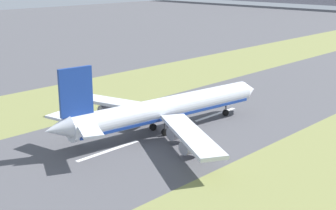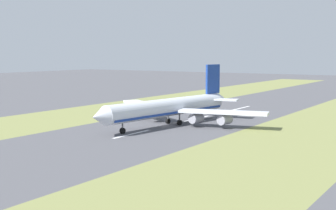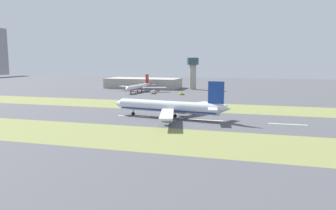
{
  "view_description": "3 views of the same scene",
  "coord_description": "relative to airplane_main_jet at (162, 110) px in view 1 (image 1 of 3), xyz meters",
  "views": [
    {
      "loc": [
        81.13,
        -85.15,
        40.57
      ],
      "look_at": [
        -0.03,
        -1.6,
        7.0
      ],
      "focal_mm": 50.0,
      "sensor_mm": 36.0,
      "label": 1
    },
    {
      "loc": [
        -85.44,
        129.94,
        24.47
      ],
      "look_at": [
        -0.03,
        -1.6,
        7.0
      ],
      "focal_mm": 50.0,
      "sensor_mm": 36.0,
      "label": 2
    },
    {
      "loc": [
        -164.53,
        -49.59,
        30.76
      ],
      "look_at": [
        -0.03,
        -1.6,
        7.0
      ],
      "focal_mm": 35.0,
      "sensor_mm": 36.0,
      "label": 3
    }
  ],
  "objects": [
    {
      "name": "centreline_dash_mid",
      "position": [
        0.29,
        -18.11,
        -6.01
      ],
      "size": [
        1.2,
        18.0,
        0.01
      ],
      "primitive_type": "cube",
      "color": "silver",
      "rests_on": "ground"
    },
    {
      "name": "grass_median_west",
      "position": [
        -44.71,
        3.49,
        -6.02
      ],
      "size": [
        40.0,
        600.0,
        0.01
      ],
      "primitive_type": "cube",
      "color": "olive",
      "rests_on": "ground"
    },
    {
      "name": "centreline_dash_far",
      "position": [
        0.29,
        21.89,
        -6.01
      ],
      "size": [
        1.2,
        18.0,
        0.01
      ],
      "primitive_type": "cube",
      "color": "silver",
      "rests_on": "ground"
    },
    {
      "name": "airplane_main_jet",
      "position": [
        0.0,
        0.0,
        0.0
      ],
      "size": [
        63.56,
        67.13,
        20.2
      ],
      "color": "silver",
      "rests_on": "ground"
    },
    {
      "name": "ground_plane",
      "position": [
        0.29,
        3.49,
        -6.02
      ],
      "size": [
        800.0,
        800.0,
        0.0
      ],
      "primitive_type": "plane",
      "color": "#4C4C51"
    },
    {
      "name": "grass_median_east",
      "position": [
        45.29,
        3.49,
        -6.02
      ],
      "size": [
        40.0,
        600.0,
        0.01
      ],
      "primitive_type": "cube",
      "color": "olive",
      "rests_on": "ground"
    }
  ]
}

